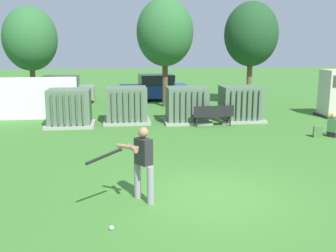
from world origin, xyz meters
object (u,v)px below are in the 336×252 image
object	(u,v)px
transformer_mid_east	(187,105)
sports_ball	(112,228)
transformer_east	(240,104)
batter	(142,161)
seated_spectator	(334,127)
transformer_west	(70,108)
transformer_mid_west	(127,105)
parked_car_leftmost	(60,90)
parked_car_left_of_center	(155,88)
park_bench	(213,114)
backpack	(318,132)

from	to	relation	value
transformer_mid_east	sports_ball	bearing A→B (deg)	-107.40
transformer_mid_east	transformer_east	bearing A→B (deg)	1.99
batter	seated_spectator	bearing A→B (deg)	35.37
transformer_west	transformer_mid_west	size ratio (longest dim) A/B	1.00
seated_spectator	parked_car_leftmost	xyz separation A→B (m)	(-11.87, 10.50, 0.38)
transformer_west	parked_car_left_of_center	size ratio (longest dim) A/B	0.48
sports_ball	parked_car_left_of_center	distance (m)	17.85
transformer_west	transformer_mid_west	bearing A→B (deg)	11.13
transformer_east	park_bench	world-z (taller)	transformer_east
sports_ball	seated_spectator	bearing A→B (deg)	39.16
transformer_west	transformer_mid_west	xyz separation A→B (m)	(2.48, 0.49, 0.00)
transformer_mid_east	park_bench	world-z (taller)	transformer_mid_east
park_bench	transformer_mid_west	bearing A→B (deg)	160.65
parked_car_leftmost	batter	bearing A→B (deg)	-75.69
park_bench	backpack	size ratio (longest dim) A/B	4.15
transformer_east	seated_spectator	size ratio (longest dim) A/B	2.18
seated_spectator	parked_car_leftmost	bearing A→B (deg)	138.51
transformer_mid_east	seated_spectator	bearing A→B (deg)	-33.50
transformer_west	sports_ball	size ratio (longest dim) A/B	23.33
transformer_mid_east	batter	bearing A→B (deg)	-105.95
transformer_mid_west	backpack	xyz separation A→B (m)	(7.26, -3.83, -0.57)
backpack	parked_car_left_of_center	xyz separation A→B (m)	(-5.36, 10.83, 0.54)
batter	backpack	xyz separation A→B (m)	(7.10, 5.48, -0.76)
seated_spectator	transformer_mid_east	bearing A→B (deg)	146.50
transformer_mid_west	transformer_mid_east	world-z (taller)	same
seated_spectator	park_bench	bearing A→B (deg)	149.67
batter	parked_car_leftmost	xyz separation A→B (m)	(-4.09, 16.03, -0.22)
transformer_mid_west	park_bench	bearing A→B (deg)	-19.35
batter	seated_spectator	size ratio (longest dim) A/B	1.81
transformer_mid_west	backpack	distance (m)	8.23
parked_car_left_of_center	transformer_mid_west	bearing A→B (deg)	-105.17
transformer_east	parked_car_leftmost	world-z (taller)	same
transformer_west	parked_car_leftmost	size ratio (longest dim) A/B	0.50
transformer_mid_east	backpack	xyz separation A→B (m)	(4.54, -3.50, -0.57)
transformer_mid_west	backpack	bearing A→B (deg)	-27.78
transformer_east	transformer_mid_east	bearing A→B (deg)	-178.01
backpack	parked_car_leftmost	size ratio (longest dim) A/B	0.10
seated_spectator	sports_ball	bearing A→B (deg)	-140.84
transformer_west	batter	xyz separation A→B (m)	(2.64, -8.81, 0.19)
transformer_mid_west	transformer_east	size ratio (longest dim) A/B	1.00
batter	parked_car_leftmost	distance (m)	16.54
park_bench	batter	distance (m)	8.76
transformer_mid_east	parked_car_left_of_center	xyz separation A→B (m)	(-0.82, 7.33, -0.04)
seated_spectator	parked_car_left_of_center	distance (m)	12.37
transformer_east	park_bench	xyz separation A→B (m)	(-1.54, -1.08, -0.25)
transformer_mid_east	sports_ball	world-z (taller)	transformer_mid_east
backpack	parked_car_leftmost	distance (m)	15.39
transformer_mid_west	sports_ball	world-z (taller)	transformer_mid_west
transformer_east	sports_ball	distance (m)	11.95
seated_spectator	backpack	distance (m)	0.70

